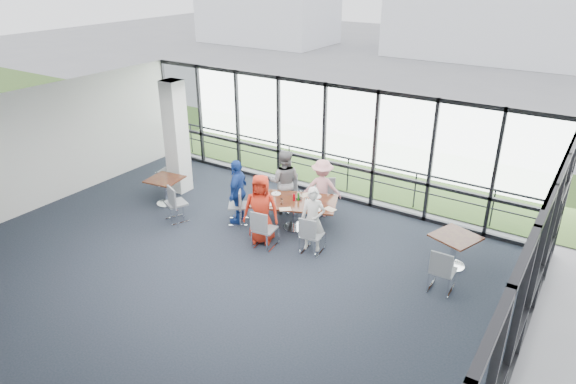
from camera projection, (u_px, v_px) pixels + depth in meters
The scene contains 42 objects.
floor at pixel (207, 277), 10.90m from camera, with size 12.00×10.00×0.02m, color black.
ceiling at pixel (195, 132), 9.56m from camera, with size 12.00×10.00×0.04m, color silver.
wall_left at pixel (26, 152), 13.20m from camera, with size 0.10×10.00×3.20m, color silver.
curtain_wall_back at pixel (324, 141), 14.05m from camera, with size 12.00×0.10×3.20m, color white.
curtain_wall_right at pixel (521, 311), 7.26m from camera, with size 0.10×10.00×3.20m, color white.
exit_door at pixel (552, 236), 10.35m from camera, with size 0.12×1.60×2.10m, color black.
structural_column at pixel (176, 137), 14.30m from camera, with size 0.50×0.50×3.20m, color silver.
apron at pixel (390, 146), 18.54m from camera, with size 80.00×70.00×0.02m, color gray.
grass_strip at pixel (367, 162), 17.00m from camera, with size 80.00×5.00×0.01m, color #416128.
hangar_aux at pixel (268, 16), 40.34m from camera, with size 10.00×6.00×4.00m, color white.
guard_rail at pixel (333, 171), 14.96m from camera, with size 0.06×0.06×12.00m, color #2D2D33.
main_table at pixel (295, 205), 12.59m from camera, with size 2.30×1.79×0.75m.
side_table_left at pixel (165, 183), 13.85m from camera, with size 0.95×0.95×0.75m.
side_table_right at pixel (455, 241), 10.99m from camera, with size 1.10×1.10×0.75m.
diner_near_left at pixel (261, 209), 11.91m from camera, with size 0.83×0.54×1.69m, color red.
diner_near_right at pixel (313, 219), 11.60m from camera, with size 0.56×0.41×1.54m, color silver.
diner_far_left at pixel (284, 182), 13.30m from camera, with size 0.84×0.52×1.74m, color slate.
diner_far_right at pixel (322, 188), 13.18m from camera, with size 0.99×0.51×1.54m, color pink.
diner_end at pixel (238, 191), 12.84m from camera, with size 0.98×0.54×1.68m, color navy.
chair_main_nl at pixel (265, 229), 11.82m from camera, with size 0.45×0.45×0.93m, color gray, non-canonical shape.
chair_main_nr at pixel (313, 235), 11.60m from camera, with size 0.44×0.44×0.89m, color gray, non-canonical shape.
chair_main_fl at pixel (284, 193), 13.59m from camera, with size 0.48×0.48×0.97m, color gray, non-canonical shape.
chair_main_fr at pixel (320, 196), 13.53m from camera, with size 0.44×0.44×0.90m, color gray, non-canonical shape.
chair_main_end at pixel (238, 205), 12.92m from camera, with size 0.47×0.47×0.95m, color gray, non-canonical shape.
chair_spare_la at pixel (176, 203), 13.00m from camera, with size 0.48×0.48×0.99m, color gray, non-canonical shape.
chair_spare_lb at pixel (168, 171), 15.00m from camera, with size 0.47×0.47×0.96m, color gray, non-canonical shape.
chair_spare_r at pixel (443, 270), 10.24m from camera, with size 0.46×0.46×0.95m, color gray, non-canonical shape.
plate_nl at pixel (268, 204), 12.35m from camera, with size 0.26×0.26×0.01m, color white.
plate_nr at pixel (315, 210), 12.08m from camera, with size 0.26×0.26×0.01m, color white.
plate_fl at pixel (276, 194), 12.90m from camera, with size 0.24×0.24×0.01m, color white.
plate_fr at pixel (316, 196), 12.74m from camera, with size 0.28×0.28×0.01m, color white.
plate_end at pixel (260, 197), 12.70m from camera, with size 0.24×0.24×0.01m, color white.
tumbler_a at pixel (282, 201), 12.35m from camera, with size 0.07×0.07×0.13m, color white.
tumbler_b at pixel (306, 202), 12.32m from camera, with size 0.07×0.07×0.15m, color white.
tumbler_c at pixel (301, 194), 12.73m from camera, with size 0.07×0.07×0.15m, color white.
tumbler_d at pixel (267, 198), 12.51m from camera, with size 0.06×0.06×0.13m, color white.
menu_a at pixel (285, 209), 12.12m from camera, with size 0.28×0.20×0.00m, color silver.
menu_b at pixel (330, 209), 12.11m from camera, with size 0.27×0.19×0.00m, color silver.
menu_c at pixel (305, 195), 12.84m from camera, with size 0.29×0.20×0.00m, color silver.
condiment_caddy at pixel (298, 199), 12.59m from camera, with size 0.10×0.07×0.04m, color black.
ketchup_bottle at pixel (294, 197), 12.51m from camera, with size 0.06×0.06×0.18m, color #97000A.
green_bottle at pixel (298, 197), 12.52m from camera, with size 0.05×0.05×0.20m, color #176C1A.
Camera 1 is at (6.44, -6.75, 6.16)m, focal length 32.00 mm.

